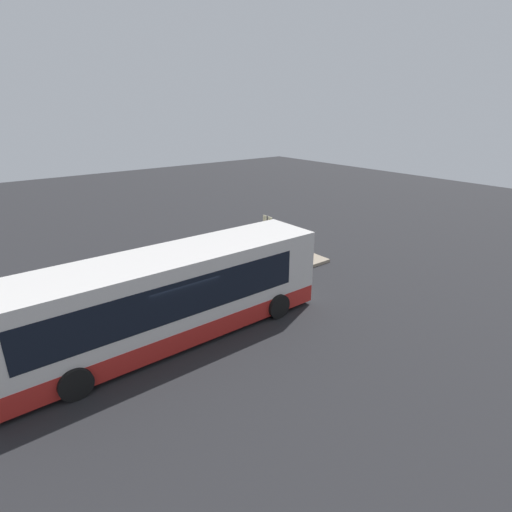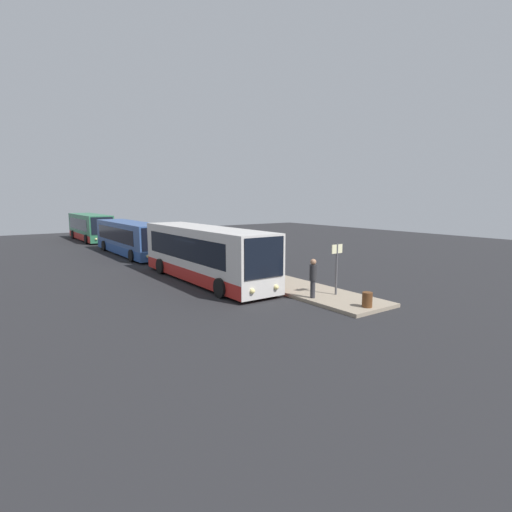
# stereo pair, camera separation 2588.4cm
# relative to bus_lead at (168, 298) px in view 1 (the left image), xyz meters

# --- Properties ---
(ground) EXTENTS (80.00, 80.00, 0.00)m
(ground) POSITION_rel_bus_lead_xyz_m (0.10, -0.09, -1.56)
(ground) COLOR #232326
(platform) EXTENTS (20.00, 2.91, 0.16)m
(platform) POSITION_rel_bus_lead_xyz_m (0.10, 2.96, -1.48)
(platform) COLOR gray
(platform) RESTS_ON ground
(bus_lead) EXTENTS (11.78, 2.81, 3.15)m
(bus_lead) POSITION_rel_bus_lead_xyz_m (0.00, 0.00, 0.00)
(bus_lead) COLOR silver
(bus_lead) RESTS_ON ground
(passenger_boarding) EXTENTS (0.33, 0.33, 1.85)m
(passenger_boarding) POSITION_rel_bus_lead_xyz_m (7.07, 1.94, -0.36)
(passenger_boarding) COLOR #2D2D33
(passenger_boarding) RESTS_ON platform
(passenger_waiting) EXTENTS (0.59, 0.57, 1.77)m
(passenger_waiting) POSITION_rel_bus_lead_xyz_m (1.79, 2.77, -0.43)
(passenger_waiting) COLOR #2D2D33
(passenger_waiting) RESTS_ON platform
(passenger_with_bags) EXTENTS (0.56, 0.39, 1.85)m
(passenger_with_bags) POSITION_rel_bus_lead_xyz_m (3.84, 2.12, -0.39)
(passenger_with_bags) COLOR #4C476B
(passenger_with_bags) RESTS_ON platform
(suitcase) EXTENTS (0.36, 0.23, 0.99)m
(suitcase) POSITION_rel_bus_lead_xyz_m (1.27, 3.04, -1.02)
(suitcase) COLOR maroon
(suitcase) RESTS_ON platform
(sign_post) EXTENTS (0.10, 0.69, 2.50)m
(sign_post) POSITION_rel_bus_lead_xyz_m (7.24, 3.32, 0.17)
(sign_post) COLOR #4C4C51
(sign_post) RESTS_ON platform
(trash_bin) EXTENTS (0.44, 0.44, 0.65)m
(trash_bin) POSITION_rel_bus_lead_xyz_m (9.60, 2.75, -1.07)
(trash_bin) COLOR #593319
(trash_bin) RESTS_ON platform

